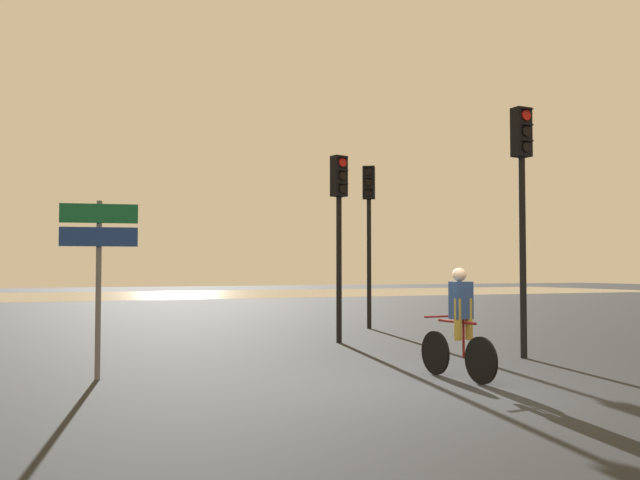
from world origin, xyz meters
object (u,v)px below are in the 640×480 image
(cyclist, at_px, (460,323))
(traffic_light_center, at_px, (339,212))
(traffic_light_far_right, at_px, (369,215))
(direction_sign_post, at_px, (99,256))
(traffic_light_near_right, at_px, (522,184))

(cyclist, bearing_deg, traffic_light_center, 79.49)
(traffic_light_center, bearing_deg, cyclist, 70.25)
(traffic_light_far_right, bearing_deg, direction_sign_post, 73.51)
(traffic_light_near_right, relative_size, cyclist, 2.66)
(traffic_light_center, height_order, direction_sign_post, traffic_light_center)
(traffic_light_far_right, height_order, direction_sign_post, traffic_light_far_right)
(traffic_light_near_right, xyz_separation_m, direction_sign_post, (-7.34, 0.44, -1.36))
(traffic_light_near_right, height_order, direction_sign_post, traffic_light_near_right)
(direction_sign_post, bearing_deg, traffic_light_far_right, -129.63)
(traffic_light_far_right, bearing_deg, cyclist, 104.81)
(traffic_light_near_right, bearing_deg, cyclist, 29.86)
(traffic_light_near_right, distance_m, direction_sign_post, 7.47)
(traffic_light_far_right, xyz_separation_m, cyclist, (-2.95, -8.50, -2.25))
(traffic_light_center, relative_size, traffic_light_far_right, 0.93)
(traffic_light_center, xyz_separation_m, direction_sign_post, (-5.44, -3.36, -1.07))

